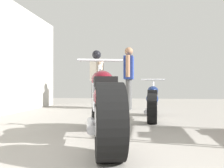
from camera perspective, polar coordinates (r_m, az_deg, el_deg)
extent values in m
plane|color=gray|center=(4.27, 4.03, -9.31)|extent=(16.64, 16.64, 0.00)
cylinder|color=black|center=(3.73, -2.85, -5.24)|extent=(0.40, 0.73, 0.69)
cylinder|color=silver|center=(3.73, -2.85, -5.24)|extent=(0.31, 0.32, 0.26)
cylinder|color=black|center=(2.17, -0.61, -8.77)|extent=(0.40, 0.73, 0.69)
cylinder|color=silver|center=(2.17, -0.61, -8.77)|extent=(0.31, 0.32, 0.26)
cube|color=silver|center=(2.93, -2.03, -2.75)|extent=(0.42, 0.74, 0.30)
ellipsoid|color=#5B0F19|center=(3.17, -2.32, 0.96)|extent=(0.41, 0.61, 0.24)
cube|color=black|center=(2.74, -1.75, 0.49)|extent=(0.35, 0.56, 0.11)
ellipsoid|color=#5B0F19|center=(2.20, -0.74, -2.97)|extent=(0.39, 0.53, 0.26)
cylinder|color=silver|center=(3.67, -2.82, -0.23)|extent=(0.12, 0.28, 0.63)
cylinder|color=silver|center=(3.65, -2.78, 5.57)|extent=(0.66, 0.20, 0.04)
cylinder|color=silver|center=(2.63, -4.89, -9.57)|extent=(0.23, 0.60, 0.10)
cylinder|color=black|center=(5.51, 9.61, -4.52)|extent=(0.19, 0.54, 0.53)
cylinder|color=silver|center=(5.51, 9.61, -4.52)|extent=(0.18, 0.21, 0.20)
cylinder|color=black|center=(4.31, 9.38, -5.68)|extent=(0.19, 0.54, 0.53)
cylinder|color=silver|center=(4.31, 9.38, -5.68)|extent=(0.18, 0.21, 0.20)
cube|color=silver|center=(4.90, 9.51, -3.29)|extent=(0.22, 0.54, 0.23)
ellipsoid|color=navy|center=(5.07, 9.54, -1.51)|extent=(0.24, 0.44, 0.18)
cube|color=black|center=(4.74, 9.48, -1.89)|extent=(0.20, 0.41, 0.08)
ellipsoid|color=navy|center=(4.34, 9.39, -3.45)|extent=(0.23, 0.37, 0.20)
cylinder|color=silver|center=(5.46, 9.60, -1.95)|extent=(0.05, 0.21, 0.48)
cylinder|color=silver|center=(5.43, 9.59, 1.02)|extent=(0.51, 0.06, 0.03)
cylinder|color=silver|center=(4.67, 8.03, -6.25)|extent=(0.10, 0.46, 0.07)
cylinder|color=#4C4C4C|center=(6.76, 3.86, -2.43)|extent=(0.17, 0.17, 0.84)
cylinder|color=#4C4C4C|center=(6.97, 4.02, -2.37)|extent=(0.17, 0.17, 0.84)
cube|color=navy|center=(6.88, 3.94, 3.80)|extent=(0.26, 0.47, 0.64)
cylinder|color=#9E7051|center=(6.59, 3.72, 4.21)|extent=(0.12, 0.12, 0.59)
cylinder|color=#9E7051|center=(7.17, 4.15, 3.84)|extent=(0.12, 0.12, 0.59)
sphere|color=#9E7051|center=(6.93, 3.94, 7.61)|extent=(0.23, 0.23, 0.23)
cylinder|color=#4C4C4C|center=(7.34, -3.97, -2.39)|extent=(0.22, 0.22, 0.81)
cylinder|color=#4C4C4C|center=(7.16, -3.28, -2.45)|extent=(0.22, 0.22, 0.81)
cube|color=#B2A899|center=(7.26, -3.63, 3.23)|extent=(0.46, 0.50, 0.62)
cylinder|color=beige|center=(7.51, -4.55, 3.30)|extent=(0.15, 0.15, 0.57)
cylinder|color=beige|center=(7.01, -2.64, 3.56)|extent=(0.15, 0.15, 0.57)
sphere|color=black|center=(7.30, -3.62, 6.71)|extent=(0.22, 0.22, 0.22)
sphere|color=black|center=(7.30, -3.62, 6.84)|extent=(0.26, 0.26, 0.26)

